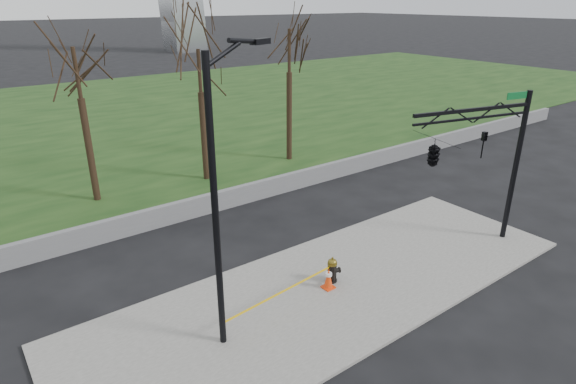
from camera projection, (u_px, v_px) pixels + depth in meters
ground at (335, 288)px, 15.96m from camera, size 500.00×500.00×0.00m
sidewalk at (335, 287)px, 15.94m from camera, size 18.00×6.00×0.10m
grass_strip at (86, 119)px, 38.24m from camera, size 120.00×40.00×0.06m
guardrail at (219, 201)px, 21.73m from camera, size 60.00×0.30×0.90m
tree_row at (17, 129)px, 19.48m from camera, size 32.03×4.00×8.12m
fire_hydrant at (332, 270)px, 16.03m from camera, size 0.58×0.37×0.92m
traffic_cone at (328, 278)px, 15.67m from camera, size 0.39×0.39×0.74m
street_light at (220, 187)px, 11.79m from camera, size 2.31×0.95×8.21m
traffic_signal_mast at (452, 150)px, 16.56m from camera, size 4.97×2.54×6.00m
caution_tape at (287, 290)px, 14.66m from camera, size 4.49×0.48×0.47m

